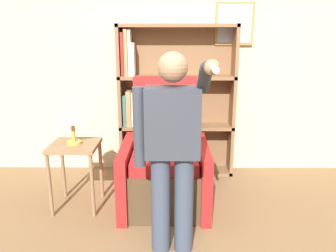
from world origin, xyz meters
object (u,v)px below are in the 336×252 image
object	(u,v)px
armchair	(165,166)
side_table	(75,155)
person_standing	(172,145)
bookcase	(166,103)
table_lamp	(72,117)

from	to	relation	value
armchair	side_table	bearing A→B (deg)	-172.68
armchair	person_standing	distance (m)	0.98
bookcase	table_lamp	xyz separation A→B (m)	(-0.89, -0.90, 0.04)
bookcase	side_table	xyz separation A→B (m)	(-0.89, -0.90, -0.35)
bookcase	table_lamp	distance (m)	1.26
armchair	person_standing	xyz separation A→B (m)	(0.07, -0.83, 0.51)
person_standing	table_lamp	xyz separation A→B (m)	(-0.95, 0.71, 0.04)
person_standing	armchair	bearing A→B (deg)	94.81
bookcase	side_table	distance (m)	1.31
bookcase	table_lamp	bearing A→B (deg)	-134.55
side_table	table_lamp	distance (m)	0.39
bookcase	person_standing	xyz separation A→B (m)	(0.07, -1.61, 0.00)
bookcase	table_lamp	world-z (taller)	bookcase
armchair	person_standing	bearing A→B (deg)	-85.19
table_lamp	person_standing	bearing A→B (deg)	-36.80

